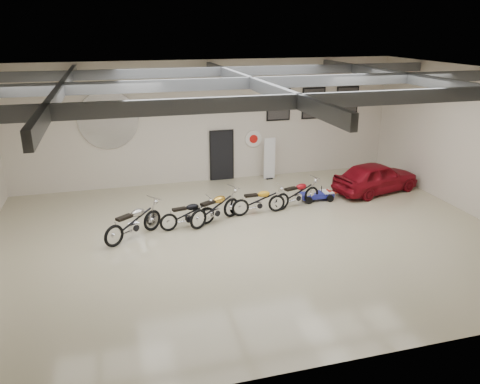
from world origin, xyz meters
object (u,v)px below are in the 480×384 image
object	(u,v)px
motorcycle_red	(297,193)
go_kart	(320,193)
vintage_car	(376,177)
motorcycle_black	(188,214)
motorcycle_gold	(215,207)
banner_stand	(269,158)
motorcycle_yellow	(259,200)
motorcycle_silver	(133,222)

from	to	relation	value
motorcycle_red	go_kart	bearing A→B (deg)	3.54
go_kart	vintage_car	world-z (taller)	vintage_car
motorcycle_black	go_kart	size ratio (longest dim) A/B	1.21
motorcycle_gold	motorcycle_red	xyz separation A→B (m)	(3.20, 0.69, -0.04)
banner_stand	motorcycle_black	bearing A→B (deg)	-138.59
banner_stand	motorcycle_yellow	world-z (taller)	banner_stand
motorcycle_silver	motorcycle_red	bearing A→B (deg)	-24.74
motorcycle_red	vintage_car	distance (m)	3.65
motorcycle_black	go_kart	bearing A→B (deg)	2.76
banner_stand	vintage_car	distance (m)	4.46
banner_stand	go_kart	distance (m)	3.21
motorcycle_black	motorcycle_yellow	world-z (taller)	motorcycle_yellow
motorcycle_gold	motorcycle_yellow	distance (m)	1.68
motorcycle_red	vintage_car	xyz separation A→B (m)	(3.59, 0.64, 0.11)
banner_stand	go_kart	bearing A→B (deg)	-74.67
motorcycle_gold	go_kart	distance (m)	4.44
motorcycle_black	banner_stand	bearing A→B (deg)	34.41
motorcycle_black	go_kart	xyz separation A→B (m)	(5.25, 1.23, -0.20)
motorcycle_red	go_kart	world-z (taller)	motorcycle_red
motorcycle_silver	motorcycle_yellow	xyz separation A→B (m)	(4.34, 0.88, -0.06)
motorcycle_yellow	vintage_car	xyz separation A→B (m)	(5.15, 0.96, 0.11)
motorcycle_silver	motorcycle_gold	world-z (taller)	motorcycle_silver
motorcycle_red	motorcycle_gold	bearing A→B (deg)	175.81
motorcycle_yellow	vintage_car	world-z (taller)	vintage_car
motorcycle_silver	motorcycle_black	size ratio (longest dim) A/B	1.16
motorcycle_silver	vintage_car	size ratio (longest dim) A/B	0.59
motorcycle_yellow	motorcycle_red	size ratio (longest dim) A/B	0.99
go_kart	vintage_car	xyz separation A→B (m)	(2.50, 0.24, 0.34)
motorcycle_yellow	motorcycle_red	distance (m)	1.59
motorcycle_gold	vintage_car	bearing A→B (deg)	-18.25
motorcycle_red	go_kart	distance (m)	1.18
motorcycle_silver	motorcycle_gold	bearing A→B (deg)	-25.41
motorcycle_silver	motorcycle_yellow	size ratio (longest dim) A/B	1.11
motorcycle_black	vintage_car	bearing A→B (deg)	0.34
motorcycle_gold	vintage_car	world-z (taller)	vintage_car
banner_stand	motorcycle_silver	distance (m)	7.55
motorcycle_black	motorcycle_red	size ratio (longest dim) A/B	0.95
motorcycle_black	go_kart	world-z (taller)	motorcycle_black
motorcycle_gold	motorcycle_yellow	bearing A→B (deg)	-16.83
motorcycle_silver	vintage_car	bearing A→B (deg)	-25.30
motorcycle_black	motorcycle_silver	bearing A→B (deg)	-178.42
motorcycle_gold	motorcycle_red	distance (m)	3.28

